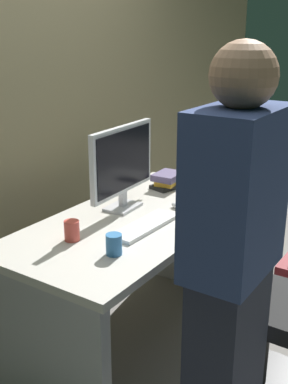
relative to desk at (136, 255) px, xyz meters
The scene contains 12 objects.
ground_plane 0.51m from the desk, ahead, with size 9.00×9.00×0.00m, color gray.
wall_back 1.29m from the desk, 90.00° to the left, with size 6.40×0.10×3.00m, color #8C7F5B.
desk is the anchor object (origin of this frame).
office_chair 0.68m from the desk, 89.87° to the right, with size 0.52×0.52×0.94m.
person_at_desk 0.94m from the desk, 122.88° to the right, with size 0.40×0.24×1.64m.
monitor 0.50m from the desk, 61.83° to the left, with size 0.54×0.15×0.46m.
keyboard 0.27m from the desk, 127.03° to the right, with size 0.43×0.13×0.02m, color white.
mouse 0.36m from the desk, 27.03° to the right, with size 0.06×0.10×0.03m, color white.
cup_near_keyboard 0.52m from the desk, 158.00° to the right, with size 0.07×0.07×0.09m, color #3372B2.
cup_by_monitor 0.49m from the desk, 167.73° to the left, with size 0.07×0.07×0.10m, color #D84C3F.
book_stack 0.60m from the desk, 13.05° to the left, with size 0.21×0.17×0.09m.
cell_phone 0.59m from the desk, 14.65° to the right, with size 0.07×0.14×0.01m, color black.
Camera 1 is at (-1.94, -1.34, 1.67)m, focal length 45.45 mm.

